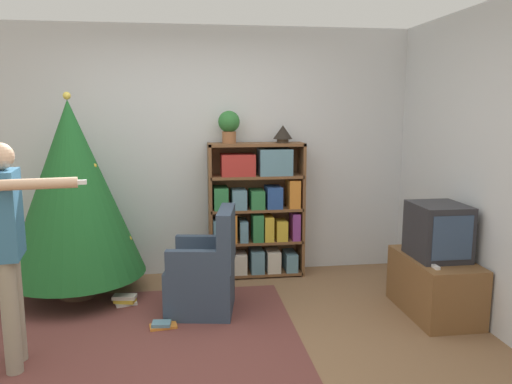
% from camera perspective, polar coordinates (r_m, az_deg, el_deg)
% --- Properties ---
extents(ground_plane, '(14.00, 14.00, 0.00)m').
position_cam_1_polar(ground_plane, '(3.81, -6.35, -18.19)').
color(ground_plane, '#846042').
extents(wall_back, '(8.00, 0.10, 2.60)m').
position_cam_1_polar(wall_back, '(5.33, -7.24, 4.48)').
color(wall_back, silver).
rests_on(wall_back, ground_plane).
extents(area_rug, '(2.79, 1.85, 0.01)m').
position_cam_1_polar(area_rug, '(4.23, -15.23, -15.44)').
color(area_rug, brown).
rests_on(area_rug, ground_plane).
extents(bookshelf, '(0.99, 0.30, 1.41)m').
position_cam_1_polar(bookshelf, '(5.24, -0.03, -2.17)').
color(bookshelf, brown).
rests_on(bookshelf, ground_plane).
extents(tv_stand, '(0.50, 0.87, 0.50)m').
position_cam_1_polar(tv_stand, '(4.66, 19.71, -10.02)').
color(tv_stand, brown).
rests_on(tv_stand, ground_plane).
extents(television, '(0.42, 0.48, 0.47)m').
position_cam_1_polar(television, '(4.52, 20.08, -4.21)').
color(television, '#28282D').
rests_on(television, tv_stand).
extents(game_remote, '(0.04, 0.12, 0.02)m').
position_cam_1_polar(game_remote, '(4.29, 19.75, -8.00)').
color(game_remote, white).
rests_on(game_remote, tv_stand).
extents(christmas_tree, '(1.26, 1.26, 1.91)m').
position_cam_1_polar(christmas_tree, '(4.89, -20.22, 0.28)').
color(christmas_tree, '#4C3323').
rests_on(christmas_tree, ground_plane).
extents(armchair, '(0.65, 0.65, 0.92)m').
position_cam_1_polar(armchair, '(4.44, -5.81, -9.49)').
color(armchair, '#334256').
rests_on(armchair, ground_plane).
extents(standing_person, '(0.67, 0.47, 1.55)m').
position_cam_1_polar(standing_person, '(3.71, -26.46, -4.76)').
color(standing_person, '#9E937F').
rests_on(standing_person, ground_plane).
extents(potted_plant, '(0.22, 0.22, 0.33)m').
position_cam_1_polar(potted_plant, '(5.11, -3.10, 7.71)').
color(potted_plant, '#935B38').
rests_on(potted_plant, bookshelf).
extents(table_lamp, '(0.20, 0.20, 0.18)m').
position_cam_1_polar(table_lamp, '(5.19, 3.09, 6.76)').
color(table_lamp, '#473828').
rests_on(table_lamp, bookshelf).
extents(book_pile_near_tree, '(0.23, 0.16, 0.09)m').
position_cam_1_polar(book_pile_near_tree, '(4.78, -14.72, -11.85)').
color(book_pile_near_tree, beige).
rests_on(book_pile_near_tree, ground_plane).
extents(book_pile_by_chair, '(0.23, 0.14, 0.05)m').
position_cam_1_polar(book_pile_by_chair, '(4.27, -10.64, -14.74)').
color(book_pile_by_chair, orange).
rests_on(book_pile_by_chair, ground_plane).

